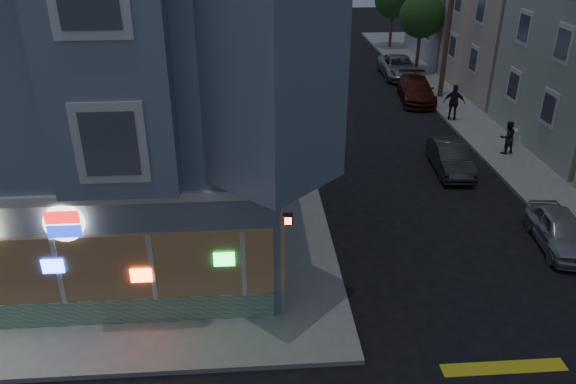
{
  "coord_description": "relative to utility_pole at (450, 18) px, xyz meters",
  "views": [
    {
      "loc": [
        0.27,
        -8.59,
        10.36
      ],
      "look_at": [
        1.35,
        6.08,
        2.95
      ],
      "focal_mm": 35.0,
      "sensor_mm": 36.0,
      "label": 1
    }
  ],
  "objects": [
    {
      "name": "sidewalk_nw",
      "position": [
        -25.5,
        -1.0,
        -4.72
      ],
      "size": [
        33.0,
        42.0,
        0.15
      ],
      "primitive_type": "cube",
      "color": "gray",
      "rests_on": "ground"
    },
    {
      "name": "corner_building",
      "position": [
        -18.0,
        -13.02,
        1.02
      ],
      "size": [
        14.6,
        14.6,
        11.4
      ],
      "color": "slate",
      "rests_on": "sidewalk_nw"
    },
    {
      "name": "row_house_c",
      "position": [
        7.5,
        1.0,
        -0.15
      ],
      "size": [
        12.0,
        8.6,
        9.0
      ],
      "primitive_type": "cube",
      "color": "beige",
      "rests_on": "sidewalk_ne"
    },
    {
      "name": "utility_pole",
      "position": [
        0.0,
        0.0,
        0.0
      ],
      "size": [
        2.2,
        0.3,
        9.0
      ],
      "color": "#4C3826",
      "rests_on": "sidewalk_ne"
    },
    {
      "name": "street_tree_near",
      "position": [
        0.2,
        6.0,
        -0.86
      ],
      "size": [
        3.0,
        3.0,
        5.3
      ],
      "color": "#4C3826",
      "rests_on": "sidewalk_ne"
    },
    {
      "name": "pedestrian_a",
      "position": [
        0.2,
        -9.05,
        -3.87
      ],
      "size": [
        0.87,
        0.74,
        1.56
      ],
      "primitive_type": "imported",
      "rotation": [
        0.0,
        0.0,
        3.36
      ],
      "color": "black",
      "rests_on": "sidewalk_ne"
    },
    {
      "name": "pedestrian_b",
      "position": [
        -0.7,
        -4.27,
        -3.68
      ],
      "size": [
        1.22,
        0.83,
        1.93
      ],
      "primitive_type": "imported",
      "rotation": [
        0.0,
        0.0,
        2.79
      ],
      "color": "#26222A",
      "rests_on": "sidewalk_ne"
    },
    {
      "name": "parked_car_a",
      "position": [
        -1.3,
        -16.89,
        -4.18
      ],
      "size": [
        1.92,
        3.79,
        1.24
      ],
      "primitive_type": "imported",
      "rotation": [
        0.0,
        0.0,
        -0.13
      ],
      "color": "#A6A9AE",
      "rests_on": "ground"
    },
    {
      "name": "parked_car_b",
      "position": [
        -2.95,
        -10.48,
        -4.16
      ],
      "size": [
        1.63,
        3.96,
        1.27
      ],
      "primitive_type": "imported",
      "rotation": [
        0.0,
        0.0,
        -0.07
      ],
      "color": "#333537",
      "rests_on": "ground"
    },
    {
      "name": "parked_car_c",
      "position": [
        -1.62,
        -0.36,
        -4.11
      ],
      "size": [
        2.5,
        4.92,
        1.37
      ],
      "primitive_type": "imported",
      "rotation": [
        0.0,
        0.0,
        -0.13
      ],
      "color": "#501B12",
      "rests_on": "ground"
    },
    {
      "name": "parked_car_d",
      "position": [
        -1.3,
        5.14,
        -4.11
      ],
      "size": [
        2.44,
        5.04,
        1.38
      ],
      "primitive_type": "imported",
      "rotation": [
        0.0,
        0.0,
        -0.03
      ],
      "color": "#969BA0",
      "rests_on": "ground"
    },
    {
      "name": "traffic_signal",
      "position": [
        -10.98,
        -19.12,
        -1.47
      ],
      "size": [
        0.55,
        0.53,
        4.7
      ],
      "rotation": [
        0.0,
        0.0,
        -0.06
      ],
      "color": "black",
      "rests_on": "sidewalk_nw"
    },
    {
      "name": "fire_hydrant",
      "position": [
        1.0,
        -8.21,
        -4.18
      ],
      "size": [
        0.51,
        0.29,
        0.88
      ],
      "color": "silver",
      "rests_on": "sidewalk_ne"
    }
  ]
}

